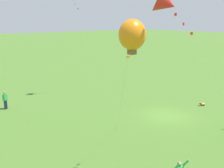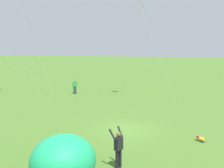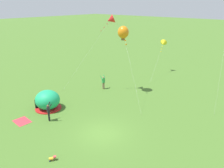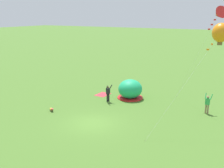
{
  "view_description": "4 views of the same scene",
  "coord_description": "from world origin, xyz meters",
  "px_view_note": "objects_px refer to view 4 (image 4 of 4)",
  "views": [
    {
      "loc": [
        -13.92,
        17.54,
        8.33
      ],
      "look_at": [
        3.9,
        3.03,
        2.64
      ],
      "focal_mm": 42.0,
      "sensor_mm": 36.0,
      "label": 1
    },
    {
      "loc": [
        -16.2,
        -5.99,
        5.5
      ],
      "look_at": [
        1.14,
        1.4,
        2.91
      ],
      "focal_mm": 42.0,
      "sensor_mm": 36.0,
      "label": 2
    },
    {
      "loc": [
        11.51,
        -12.03,
        10.98
      ],
      "look_at": [
        -0.48,
        1.86,
        4.07
      ],
      "focal_mm": 35.0,
      "sensor_mm": 36.0,
      "label": 3
    },
    {
      "loc": [
        17.02,
        11.81,
        8.98
      ],
      "look_at": [
        0.55,
        2.25,
        3.89
      ],
      "focal_mm": 42.0,
      "sensor_mm": 36.0,
      "label": 4
    }
  ],
  "objects_px": {
    "toddler_crawling": "(52,110)",
    "kite_red": "(219,14)",
    "popup_tent": "(130,89)",
    "person_watching_sky": "(207,103)",
    "person_arms_raised": "(108,93)",
    "kite_orange": "(221,33)"
  },
  "relations": [
    {
      "from": "toddler_crawling",
      "to": "kite_orange",
      "type": "height_order",
      "value": "kite_orange"
    },
    {
      "from": "toddler_crawling",
      "to": "kite_red",
      "type": "bearing_deg",
      "value": 113.79
    },
    {
      "from": "toddler_crawling",
      "to": "kite_red",
      "type": "height_order",
      "value": "kite_red"
    },
    {
      "from": "popup_tent",
      "to": "kite_red",
      "type": "xyz_separation_m",
      "value": [
        1.61,
        8.6,
        8.0
      ]
    },
    {
      "from": "person_arms_raised",
      "to": "kite_orange",
      "type": "bearing_deg",
      "value": 85.65
    },
    {
      "from": "person_arms_raised",
      "to": "kite_red",
      "type": "relative_size",
      "value": 0.2
    },
    {
      "from": "toddler_crawling",
      "to": "person_arms_raised",
      "type": "bearing_deg",
      "value": 147.83
    },
    {
      "from": "toddler_crawling",
      "to": "kite_orange",
      "type": "bearing_deg",
      "value": 107.4
    },
    {
      "from": "kite_red",
      "to": "kite_orange",
      "type": "distance_m",
      "value": 2.13
    },
    {
      "from": "popup_tent",
      "to": "kite_red",
      "type": "height_order",
      "value": "kite_red"
    },
    {
      "from": "person_watching_sky",
      "to": "toddler_crawling",
      "type": "bearing_deg",
      "value": -62.04
    },
    {
      "from": "kite_orange",
      "to": "person_arms_raised",
      "type": "bearing_deg",
      "value": -94.35
    },
    {
      "from": "popup_tent",
      "to": "kite_orange",
      "type": "bearing_deg",
      "value": 71.04
    },
    {
      "from": "person_arms_raised",
      "to": "kite_orange",
      "type": "distance_m",
      "value": 12.49
    },
    {
      "from": "toddler_crawling",
      "to": "person_watching_sky",
      "type": "height_order",
      "value": "person_watching_sky"
    },
    {
      "from": "person_arms_raised",
      "to": "kite_red",
      "type": "xyz_separation_m",
      "value": [
        -0.72,
        10.03,
        8.0
      ]
    },
    {
      "from": "toddler_crawling",
      "to": "kite_red",
      "type": "xyz_separation_m",
      "value": [
        -5.84,
        13.26,
        8.82
      ]
    },
    {
      "from": "person_watching_sky",
      "to": "person_arms_raised",
      "type": "xyz_separation_m",
      "value": [
        1.74,
        -9.7,
        -0.0
      ]
    },
    {
      "from": "kite_red",
      "to": "toddler_crawling",
      "type": "bearing_deg",
      "value": -66.21
    },
    {
      "from": "person_arms_raised",
      "to": "kite_orange",
      "type": "xyz_separation_m",
      "value": [
        0.8,
        10.57,
        6.61
      ]
    },
    {
      "from": "popup_tent",
      "to": "kite_orange",
      "type": "height_order",
      "value": "kite_orange"
    },
    {
      "from": "popup_tent",
      "to": "toddler_crawling",
      "type": "height_order",
      "value": "popup_tent"
    }
  ]
}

